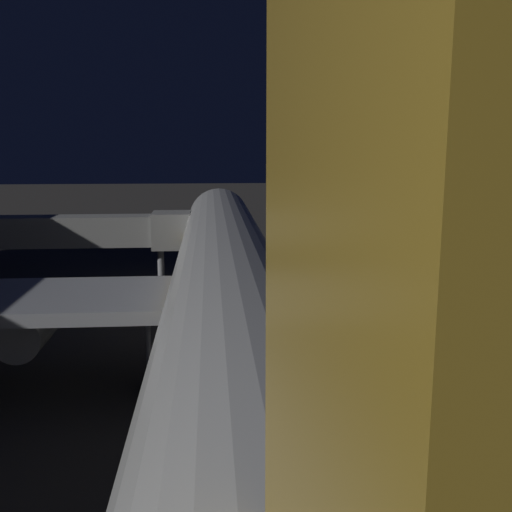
# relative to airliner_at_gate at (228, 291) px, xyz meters

# --- Properties ---
(ground_plane) EXTENTS (320.00, 320.00, 0.00)m
(ground_plane) POSITION_rel_airliner_at_gate_xyz_m (0.00, -7.79, -5.68)
(ground_plane) COLOR #383533
(airliner_at_gate) EXTENTS (59.10, 64.46, 17.94)m
(airliner_at_gate) POSITION_rel_airliner_at_gate_xyz_m (0.00, 0.00, 0.00)
(airliner_at_gate) COLOR silver
(airliner_at_gate) RESTS_ON ground_plane
(jet_bridge) EXTENTS (19.56, 3.40, 7.32)m
(jet_bridge) POSITION_rel_airliner_at_gate_xyz_m (10.66, -20.73, 0.10)
(jet_bridge) COLOR #9E9E99
(jet_bridge) RESTS_ON ground_plane
(baggage_tug_lead) EXTENTS (1.86, 2.32, 1.95)m
(baggage_tug_lead) POSITION_rel_airliner_at_gate_xyz_m (-13.82, -34.64, -4.90)
(baggage_tug_lead) COLOR silver
(baggage_tug_lead) RESTS_ON ground_plane
(baggage_container_near_belt) EXTENTS (1.61, 1.59, 1.50)m
(baggage_container_near_belt) POSITION_rel_airliner_at_gate_xyz_m (-19.71, -30.64, -4.93)
(baggage_container_near_belt) COLOR #B7BABF
(baggage_container_near_belt) RESTS_ON ground_plane
(ground_crew_near_nose_gear) EXTENTS (0.40, 0.40, 1.74)m
(ground_crew_near_nose_gear) POSITION_rel_airliner_at_gate_xyz_m (-16.53, -32.54, -4.72)
(ground_crew_near_nose_gear) COLOR black
(ground_crew_near_nose_gear) RESTS_ON ground_plane
(traffic_cone_nose_port) EXTENTS (0.36, 0.36, 0.55)m
(traffic_cone_nose_port) POSITION_rel_airliner_at_gate_xyz_m (-2.20, -30.67, -5.40)
(traffic_cone_nose_port) COLOR orange
(traffic_cone_nose_port) RESTS_ON ground_plane
(traffic_cone_nose_starboard) EXTENTS (0.36, 0.36, 0.55)m
(traffic_cone_nose_starboard) POSITION_rel_airliner_at_gate_xyz_m (2.20, -30.67, -5.40)
(traffic_cone_nose_starboard) COLOR orange
(traffic_cone_nose_starboard) RESTS_ON ground_plane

